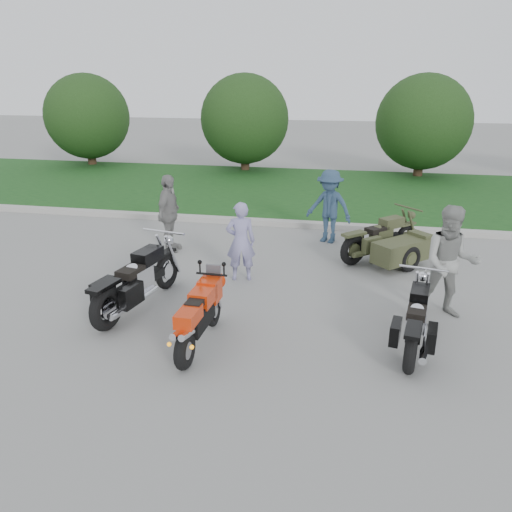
% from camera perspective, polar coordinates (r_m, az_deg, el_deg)
% --- Properties ---
extents(ground, '(80.00, 80.00, 0.00)m').
position_cam_1_polar(ground, '(8.19, -0.89, -8.47)').
color(ground, gray).
rests_on(ground, ground).
extents(curb, '(60.00, 0.30, 0.15)m').
position_cam_1_polar(curb, '(13.67, 4.35, 3.68)').
color(curb, '#ADAAA2').
rests_on(curb, ground).
extents(grass_strip, '(60.00, 8.00, 0.14)m').
position_cam_1_polar(grass_strip, '(17.67, 6.02, 7.37)').
color(grass_strip, '#286121').
rests_on(grass_strip, ground).
extents(tree_far_left, '(3.60, 3.60, 4.00)m').
position_cam_1_polar(tree_far_left, '(23.61, -18.72, 14.85)').
color(tree_far_left, '#3F2B1C').
rests_on(tree_far_left, ground).
extents(tree_mid_left, '(3.60, 3.60, 4.00)m').
position_cam_1_polar(tree_mid_left, '(21.10, -1.29, 15.36)').
color(tree_mid_left, '#3F2B1C').
rests_on(tree_mid_left, ground).
extents(tree_mid_right, '(3.60, 3.60, 4.00)m').
position_cam_1_polar(tree_mid_right, '(20.76, 18.59, 14.29)').
color(tree_mid_right, '#3F2B1C').
rests_on(tree_mid_right, ground).
extents(sportbike_red, '(0.34, 1.87, 0.89)m').
position_cam_1_polar(sportbike_red, '(7.55, -6.55, -6.75)').
color(sportbike_red, black).
rests_on(sportbike_red, ground).
extents(cruiser_left, '(0.66, 2.52, 0.98)m').
position_cam_1_polar(cruiser_left, '(8.92, -13.61, -3.04)').
color(cruiser_left, black).
rests_on(cruiser_left, ground).
extents(cruiser_right, '(0.53, 2.17, 0.84)m').
position_cam_1_polar(cruiser_right, '(7.86, 17.82, -7.30)').
color(cruiser_right, black).
rests_on(cruiser_right, ground).
extents(cruiser_sidecar, '(1.98, 2.07, 0.89)m').
position_cam_1_polar(cruiser_sidecar, '(11.18, 15.22, 1.13)').
color(cruiser_sidecar, black).
rests_on(cruiser_sidecar, ground).
extents(person_stripe, '(0.66, 0.52, 1.61)m').
position_cam_1_polar(person_stripe, '(9.86, -1.76, 1.67)').
color(person_stripe, '#908BBE').
rests_on(person_stripe, ground).
extents(person_grey, '(0.96, 0.76, 1.93)m').
position_cam_1_polar(person_grey, '(8.88, 21.29, -0.73)').
color(person_grey, '#959791').
rests_on(person_grey, ground).
extents(person_denim, '(1.32, 1.04, 1.79)m').
position_cam_1_polar(person_denim, '(12.28, 8.36, 5.61)').
color(person_denim, navy).
rests_on(person_denim, ground).
extents(person_back, '(0.47, 1.07, 1.80)m').
position_cam_1_polar(person_back, '(11.69, -9.92, 4.81)').
color(person_back, gray).
rests_on(person_back, ground).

